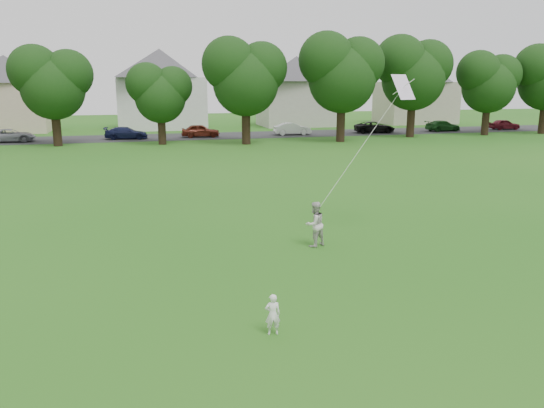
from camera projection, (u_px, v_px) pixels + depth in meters
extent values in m
plane|color=#1E5A14|center=(286.00, 325.00, 11.79)|extent=(160.00, 160.00, 0.00)
cube|color=#2D2D30|center=(168.00, 137.00, 51.43)|extent=(90.00, 7.00, 0.01)
imported|color=white|center=(273.00, 314.00, 11.25)|extent=(0.35, 0.25, 0.91)
imported|color=beige|center=(315.00, 224.00, 17.24)|extent=(0.89, 0.80, 1.49)
plane|color=white|center=(403.00, 87.00, 17.67)|extent=(1.06, 0.81, 0.82)
cylinder|color=white|center=(360.00, 150.00, 17.42)|extent=(0.01, 0.01, 5.22)
cylinder|color=black|center=(57.00, 127.00, 44.03)|extent=(0.71, 0.71, 3.19)
cylinder|color=black|center=(162.00, 129.00, 45.16)|extent=(0.67, 0.67, 2.65)
cylinder|color=black|center=(246.00, 124.00, 45.30)|extent=(0.74, 0.74, 3.47)
cylinder|color=black|center=(341.00, 121.00, 47.14)|extent=(0.76, 0.76, 3.70)
cylinder|color=black|center=(411.00, 118.00, 51.09)|extent=(0.76, 0.76, 3.72)
cylinder|color=black|center=(486.00, 119.00, 53.10)|extent=(0.72, 0.72, 3.21)
cylinder|color=black|center=(543.00, 117.00, 54.42)|extent=(0.74, 0.74, 3.48)
imported|color=gray|center=(10.00, 135.00, 47.01)|extent=(4.27, 2.16, 1.16)
imported|color=#121739|center=(126.00, 133.00, 49.41)|extent=(4.01, 1.84, 1.14)
imported|color=#5E1F12|center=(200.00, 131.00, 51.08)|extent=(3.76, 1.71, 1.25)
imported|color=silver|center=(292.00, 129.00, 53.31)|extent=(3.78, 1.56, 1.22)
imported|color=black|center=(375.00, 127.00, 55.49)|extent=(4.40, 2.45, 1.17)
imported|color=#184A19|center=(443.00, 126.00, 57.43)|extent=(3.99, 1.83, 1.13)
imported|color=maroon|center=(504.00, 124.00, 59.30)|extent=(3.44, 1.59, 1.14)
cube|color=beige|center=(9.00, 107.00, 56.42)|extent=(8.19, 6.99, 5.14)
pyramid|color=#444247|center=(3.00, 55.00, 55.20)|extent=(11.82, 11.82, 2.82)
cube|color=white|center=(162.00, 103.00, 60.22)|extent=(9.58, 7.16, 5.70)
pyramid|color=#444247|center=(159.00, 48.00, 58.87)|extent=(13.82, 13.82, 3.14)
cube|color=beige|center=(296.00, 104.00, 64.13)|extent=(8.49, 6.81, 5.30)
pyramid|color=#444247|center=(297.00, 56.00, 62.87)|extent=(12.24, 12.24, 2.91)
cube|color=#BCB59C|center=(415.00, 103.00, 68.00)|extent=(9.08, 6.35, 5.20)
pyramid|color=#444247|center=(418.00, 59.00, 66.77)|extent=(13.09, 13.09, 2.86)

